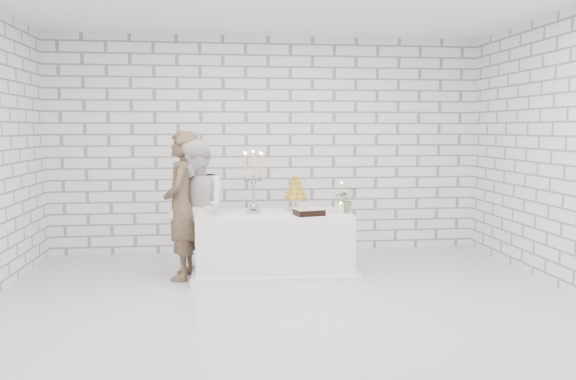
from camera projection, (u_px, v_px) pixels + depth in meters
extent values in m
cube|color=silver|center=(289.00, 305.00, 5.54)|extent=(6.00, 5.00, 0.01)
cube|color=white|center=(268.00, 145.00, 7.85)|extent=(6.00, 0.01, 3.00)
cube|color=white|center=(346.00, 175.00, 2.91)|extent=(6.00, 0.01, 3.00)
cube|color=white|center=(274.00, 244.00, 6.65)|extent=(1.80, 0.80, 0.75)
imported|color=#412E1E|center=(182.00, 206.00, 6.45)|extent=(0.46, 0.66, 1.71)
imported|color=silver|center=(196.00, 210.00, 6.41)|extent=(0.89, 0.97, 1.62)
cube|color=black|center=(309.00, 212.00, 6.40)|extent=(0.36, 0.29, 0.08)
cylinder|color=white|center=(340.00, 209.00, 6.51)|extent=(0.08, 0.08, 0.12)
cylinder|color=#C6AE8F|center=(342.00, 197.00, 6.85)|extent=(0.06, 0.06, 0.32)
imported|color=#4B6D39|center=(346.00, 199.00, 6.61)|extent=(0.30, 0.27, 0.31)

